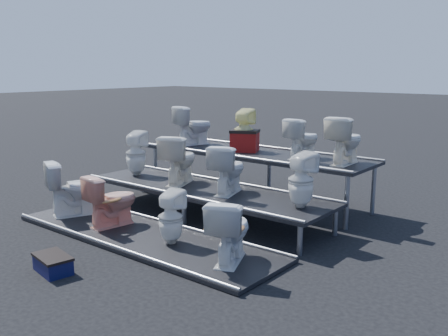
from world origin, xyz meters
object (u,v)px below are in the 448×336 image
Objects in this scene: toilet_1 at (112,200)px; toilet_2 at (171,217)px; step_stool at (53,265)px; toilet_4 at (136,153)px; toilet_9 at (244,130)px; toilet_5 at (179,159)px; red_crate at (245,142)px; toilet_0 at (75,188)px; toilet_8 at (194,125)px; toilet_10 at (303,138)px; toilet_6 at (228,169)px; toilet_7 at (301,180)px; toilet_11 at (345,140)px; toilet_3 at (230,230)px.

toilet_2 is at bearing -172.16° from toilet_1.
toilet_2 is 1.46× the size of step_stool.
toilet_4 is 1.04× the size of toilet_9.
toilet_9 reaches higher than toilet_2.
toilet_2 is at bearing 108.43° from toilet_5.
toilet_5 is 1.74× the size of red_crate.
red_crate is (1.32, 2.58, 0.54)m from toilet_0.
toilet_4 reaches higher than step_stool.
toilet_2 is 0.96× the size of toilet_8.
toilet_10 reaches higher than toilet_5.
toilet_6 is at bearing -122.40° from toilet_1.
toilet_5 is 1.08× the size of toilet_9.
toilet_9 is at bearing -21.09° from toilet_7.
toilet_11 is (3.20, 2.60, 0.74)m from toilet_0.
toilet_10 is 0.74m from toilet_11.
toilet_0 is 2.95m from red_crate.
toilet_5 is at bearing -55.75° from toilet_3.
toilet_10 is (-0.56, 2.60, 0.74)m from toilet_3.
toilet_8 reaches higher than toilet_10.
toilet_6 is 1.53× the size of step_stool.
toilet_1 is at bearing 64.03° from toilet_5.
toilet_7 is at bearing 88.53° from toilet_11.
toilet_4 is at bearing 32.36° from toilet_10.
toilet_4 is (-0.07, 1.30, 0.36)m from toilet_0.
toilet_3 is 2.47m from toilet_5.
toilet_11 is at bearing 168.20° from toilet_9.
toilet_1 is 0.98× the size of toilet_4.
toilet_10 reaches higher than step_stool.
toilet_10 is at bearing -110.86° from toilet_0.
toilet_10 is at bearing 168.20° from toilet_9.
toilet_1 is 1.75m from toilet_6.
toilet_3 is at bearing 152.50° from toilet_8.
toilet_5 reaches higher than toilet_6.
toilet_10 is 1.16m from red_crate.
toilet_10 is (1.60, 2.60, 0.75)m from toilet_1.
toilet_7 is (2.34, 1.30, 0.40)m from toilet_1.
toilet_2 is (2.06, 0.00, -0.07)m from toilet_0.
toilet_9 is (-1.92, 1.30, 0.39)m from toilet_7.
toilet_2 is 0.95× the size of toilet_9.
toilet_8 is (-3.11, 1.30, 0.39)m from toilet_7.
toilet_1 is at bearing 63.65° from toilet_10.
toilet_1 is at bearing 68.94° from toilet_9.
toilet_4 is (-2.13, 1.30, 0.43)m from toilet_2.
toilet_4 is 1.59× the size of step_stool.
step_stool is at bearing 20.80° from toilet_3.
toilet_2 is at bearing 77.45° from toilet_6.
toilet_8 is 1.12× the size of toilet_10.
toilet_7 is 2.35m from toilet_9.
toilet_3 is at bearing -157.34° from toilet_0.
toilet_4 reaches higher than toilet_6.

